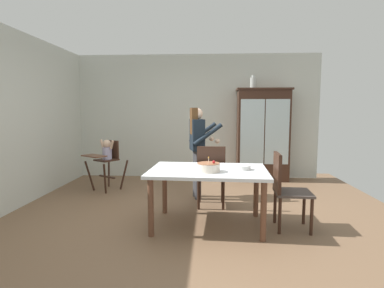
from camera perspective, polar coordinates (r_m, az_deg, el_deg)
ground_plane at (r=4.45m, az=-0.81°, el=-13.24°), size 6.24×6.24×0.00m
wall_back at (r=6.83m, az=0.77°, el=5.11°), size 5.32×0.06×2.70m
wall_left at (r=5.12m, az=-31.76°, el=3.79°), size 0.06×5.32×2.70m
china_cabinet at (r=6.67m, az=13.00°, el=1.73°), size 1.13×0.48×1.95m
ceramic_vase at (r=6.64m, az=11.29°, el=11.12°), size 0.13×0.13×0.27m
high_chair_with_toddler at (r=5.92m, az=-15.57°, el=-2.07°), size 0.79×0.84×0.95m
adult_person at (r=5.16m, az=1.03°, el=0.49°), size 0.59×0.57×1.53m
dining_table at (r=3.95m, az=3.02°, el=-5.96°), size 1.53×1.09×0.74m
birthday_cake at (r=3.77m, az=3.09°, el=-4.33°), size 0.28×0.28×0.19m
serving_bowl at (r=3.95m, az=9.52°, el=-4.32°), size 0.18×0.18×0.05m
dining_chair_far_side at (r=4.68m, az=3.56°, el=-5.23°), size 0.44×0.44×0.96m
dining_chair_right_end at (r=4.04m, az=16.87°, el=-7.35°), size 0.46×0.46×0.96m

